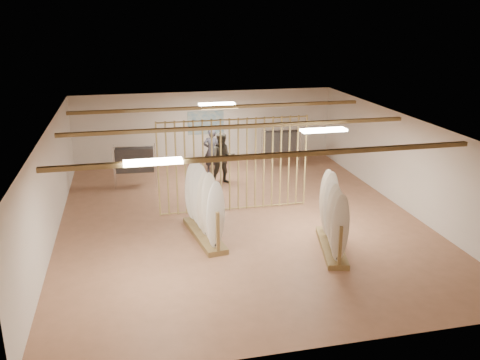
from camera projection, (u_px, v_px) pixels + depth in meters
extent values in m
plane|color=#A16C4E|center=(240.00, 220.00, 14.52)|extent=(12.00, 12.00, 0.00)
plane|color=gray|center=(240.00, 124.00, 13.64)|extent=(12.00, 12.00, 0.00)
plane|color=silver|center=(206.00, 128.00, 19.63)|extent=(12.00, 0.00, 12.00)
plane|color=silver|center=(319.00, 278.00, 8.52)|extent=(12.00, 0.00, 12.00)
plane|color=silver|center=(50.00, 186.00, 13.03)|extent=(0.00, 12.00, 12.00)
plane|color=silver|center=(403.00, 162.00, 15.13)|extent=(0.00, 12.00, 12.00)
cube|color=olive|center=(240.00, 126.00, 13.66)|extent=(9.50, 6.12, 0.10)
cube|color=white|center=(240.00, 126.00, 13.66)|extent=(1.20, 0.35, 0.06)
cylinder|color=tan|center=(158.00, 170.00, 14.36)|extent=(0.05, 0.05, 2.78)
cylinder|color=tan|center=(167.00, 169.00, 14.41)|extent=(0.05, 0.05, 2.78)
cylinder|color=tan|center=(176.00, 169.00, 14.47)|extent=(0.05, 0.05, 2.78)
cylinder|color=tan|center=(185.00, 168.00, 14.52)|extent=(0.05, 0.05, 2.78)
cylinder|color=tan|center=(194.00, 168.00, 14.57)|extent=(0.05, 0.05, 2.78)
cylinder|color=tan|center=(203.00, 167.00, 14.63)|extent=(0.05, 0.05, 2.78)
cylinder|color=tan|center=(212.00, 167.00, 14.68)|extent=(0.05, 0.05, 2.78)
cylinder|color=tan|center=(221.00, 166.00, 14.74)|extent=(0.05, 0.05, 2.78)
cylinder|color=tan|center=(230.00, 165.00, 14.79)|extent=(0.05, 0.05, 2.78)
cylinder|color=tan|center=(238.00, 165.00, 14.85)|extent=(0.05, 0.05, 2.78)
cylinder|color=tan|center=(247.00, 164.00, 14.90)|extent=(0.05, 0.05, 2.78)
cylinder|color=tan|center=(255.00, 164.00, 14.95)|extent=(0.05, 0.05, 2.78)
cylinder|color=tan|center=(264.00, 163.00, 15.01)|extent=(0.05, 0.05, 2.78)
cylinder|color=tan|center=(272.00, 163.00, 15.06)|extent=(0.05, 0.05, 2.78)
cylinder|color=tan|center=(281.00, 162.00, 15.12)|extent=(0.05, 0.05, 2.78)
cylinder|color=tan|center=(289.00, 162.00, 15.17)|extent=(0.05, 0.05, 2.78)
cylinder|color=tan|center=(297.00, 161.00, 15.23)|extent=(0.05, 0.05, 2.78)
cylinder|color=tan|center=(305.00, 161.00, 15.28)|extent=(0.05, 0.05, 2.78)
cube|color=teal|center=(206.00, 123.00, 19.55)|extent=(1.40, 0.03, 0.90)
cube|color=olive|center=(204.00, 235.00, 13.36)|extent=(0.86, 2.41, 0.14)
cylinder|color=black|center=(204.00, 204.00, 13.08)|extent=(0.35, 2.29, 0.01)
ellipsoid|color=white|center=(216.00, 215.00, 12.19)|extent=(0.46, 0.12, 1.76)
ellipsoid|color=silver|center=(211.00, 209.00, 12.54)|extent=(0.46, 0.12, 1.76)
ellipsoid|color=silver|center=(206.00, 204.00, 12.88)|extent=(0.46, 0.12, 1.76)
ellipsoid|color=white|center=(201.00, 199.00, 13.23)|extent=(0.46, 0.12, 1.76)
ellipsoid|color=white|center=(197.00, 194.00, 13.58)|extent=(0.46, 0.12, 1.76)
ellipsoid|color=white|center=(193.00, 189.00, 13.93)|extent=(0.46, 0.12, 1.76)
cube|color=olive|center=(331.00, 247.00, 12.69)|extent=(1.01, 2.30, 0.14)
cylinder|color=black|center=(333.00, 216.00, 12.43)|extent=(0.53, 2.14, 0.01)
ellipsoid|color=silver|center=(340.00, 228.00, 11.53)|extent=(0.44, 0.15, 1.68)
ellipsoid|color=silver|center=(337.00, 222.00, 11.88)|extent=(0.44, 0.15, 1.68)
ellipsoid|color=silver|center=(335.00, 216.00, 12.23)|extent=(0.44, 0.15, 1.68)
ellipsoid|color=white|center=(332.00, 210.00, 12.58)|extent=(0.44, 0.15, 1.68)
ellipsoid|color=silver|center=(330.00, 205.00, 12.93)|extent=(0.44, 0.15, 1.68)
ellipsoid|color=silver|center=(328.00, 200.00, 13.28)|extent=(0.44, 0.15, 1.68)
cylinder|color=silver|center=(134.00, 147.00, 16.85)|extent=(1.35, 0.13, 0.03)
cube|color=black|center=(135.00, 160.00, 16.99)|extent=(1.28, 0.43, 0.82)
cylinder|color=silver|center=(135.00, 166.00, 17.06)|extent=(0.03, 0.03, 1.45)
cylinder|color=silver|center=(281.00, 130.00, 18.97)|extent=(1.40, 0.19, 0.03)
cube|color=black|center=(281.00, 143.00, 19.12)|extent=(1.34, 0.50, 0.85)
cylinder|color=silver|center=(281.00, 148.00, 19.19)|extent=(0.03, 0.03, 1.50)
imported|color=#2A2830|center=(212.00, 148.00, 18.47)|extent=(0.76, 0.57, 1.89)
imported|color=#302C25|center=(223.00, 155.00, 17.29)|extent=(1.02, 0.82, 2.04)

